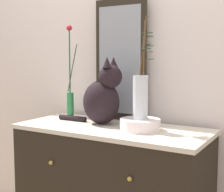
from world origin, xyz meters
TOP-DOWN VIEW (x-y plane):
  - wall_back at (0.00, 0.32)m, footprint 4.40×0.08m
  - mirror_leaning at (-0.07, 0.22)m, footprint 0.35×0.03m
  - cat_sitting at (-0.09, 0.04)m, footprint 0.45×0.19m
  - vase_slim_green at (-0.35, 0.06)m, footprint 0.08×0.04m
  - bowl_porcelain at (0.18, 0.00)m, footprint 0.22×0.22m
  - vase_glass_clear at (0.18, 0.00)m, footprint 0.12×0.13m

SIDE VIEW (x-z plane):
  - bowl_porcelain at x=0.18m, z-range 0.85..0.92m
  - vase_slim_green at x=-0.35m, z-range 0.72..1.32m
  - cat_sitting at x=-0.09m, z-range 0.82..1.22m
  - vase_glass_clear at x=0.18m, z-range 0.78..1.34m
  - mirror_leaning at x=-0.07m, z-range 0.85..1.62m
  - wall_back at x=0.00m, z-range 0.00..2.60m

